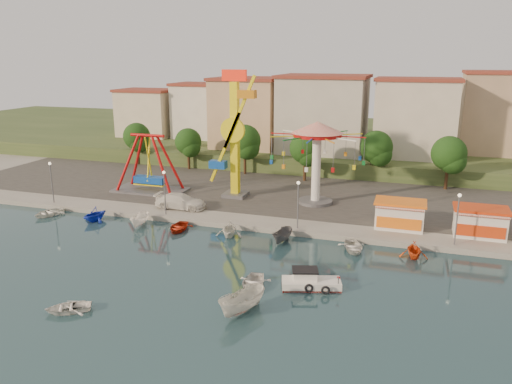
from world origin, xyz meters
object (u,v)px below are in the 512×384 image
at_px(cabin_motorboat, 310,283).
at_px(pirate_ship_ride, 149,164).
at_px(wave_swinger, 317,144).
at_px(kamikaze_tower, 236,138).
at_px(skiff, 242,302).
at_px(rowboat_a, 253,283).
at_px(van, 181,201).

bearing_deg(cabin_motorboat, pirate_ship_ride, 124.91).
bearing_deg(pirate_ship_ride, wave_swinger, 3.42).
distance_m(pirate_ship_ride, kamikaze_tower, 13.10).
relative_size(wave_swinger, skiff, 2.48).
bearing_deg(rowboat_a, kamikaze_tower, 106.65).
bearing_deg(kamikaze_tower, van, -124.21).
xyz_separation_m(kamikaze_tower, wave_swinger, (10.53, 0.46, -0.37)).
relative_size(pirate_ship_ride, skiff, 2.13).
bearing_deg(van, skiff, -147.13).
bearing_deg(wave_swinger, rowboat_a, -90.87).
bearing_deg(kamikaze_tower, skiff, -68.98).
bearing_deg(pirate_ship_ride, skiff, -49.54).
bearing_deg(wave_swinger, van, -154.08).
distance_m(kamikaze_tower, skiff, 31.05).
xyz_separation_m(rowboat_a, skiff, (0.63, -4.36, 0.51)).
relative_size(pirate_ship_ride, kamikaze_tower, 0.61).
relative_size(kamikaze_tower, skiff, 3.52).
xyz_separation_m(kamikaze_tower, van, (-4.73, -6.96, -7.06)).
xyz_separation_m(cabin_motorboat, rowboat_a, (-4.56, -1.43, -0.06)).
bearing_deg(rowboat_a, cabin_motorboat, 10.84).
bearing_deg(rowboat_a, van, 125.08).
bearing_deg(cabin_motorboat, rowboat_a, -179.44).
xyz_separation_m(kamikaze_tower, rowboat_a, (10.16, -23.73, -8.17)).
xyz_separation_m(pirate_ship_ride, rowboat_a, (22.55, -22.82, -4.00)).
bearing_deg(skiff, van, 148.86).
xyz_separation_m(wave_swinger, skiff, (0.26, -28.55, -7.29)).
bearing_deg(skiff, cabin_motorboat, 78.36).
height_order(pirate_ship_ride, wave_swinger, wave_swinger).
relative_size(kamikaze_tower, van, 2.63).
xyz_separation_m(wave_swinger, cabin_motorboat, (4.19, -22.76, -7.74)).
bearing_deg(cabin_motorboat, wave_swinger, 83.62).
bearing_deg(skiff, kamikaze_tower, 133.57).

